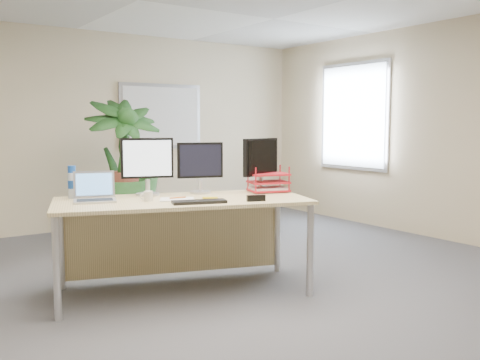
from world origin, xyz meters
TOP-DOWN VIEW (x-y plane):
  - floor at (0.00, 0.00)m, footprint 8.00×8.00m
  - back_wall at (0.00, 4.00)m, footprint 7.00×0.04m
  - whiteboard at (1.20, 3.97)m, footprint 1.30×0.04m
  - window at (3.47, 2.30)m, footprint 0.04×1.30m
  - desk at (-0.15, 0.87)m, footprint 2.28×1.50m
  - floor_plant at (0.08, 2.76)m, footprint 0.85×0.85m
  - monitor_left at (-0.34, 1.13)m, footprint 0.45×0.21m
  - monitor_right at (0.13, 0.99)m, footprint 0.41×0.19m
  - monitor_dark at (0.65, 0.77)m, footprint 0.45×0.20m
  - laptop at (-0.84, 1.07)m, footprint 0.41×0.38m
  - keyboard at (-0.19, 0.47)m, footprint 0.45×0.27m
  - coffee_mug at (-0.48, 0.81)m, footprint 0.11×0.07m
  - spiral_notebook at (-0.26, 0.72)m, footprint 0.34×0.32m
  - orange_pen at (-0.24, 0.74)m, footprint 0.14×0.02m
  - yellow_highlighter at (0.02, 0.64)m, footprint 0.12×0.08m
  - water_bottle at (-0.94, 1.33)m, footprint 0.07×0.07m
  - letter_tray at (0.70, 0.73)m, footprint 0.42×0.37m
  - stapler at (0.25, 0.30)m, footprint 0.16×0.09m

SIDE VIEW (x-z plane):
  - floor at x=0.00m, z-range 0.00..0.00m
  - desk at x=-0.15m, z-range 0.23..1.04m
  - floor_plant at x=0.08m, z-range 0.00..1.50m
  - spiral_notebook at x=-0.26m, z-range 0.81..0.82m
  - yellow_highlighter at x=0.02m, z-range 0.81..0.83m
  - keyboard at x=-0.19m, z-range 0.81..0.83m
  - orange_pen at x=-0.24m, z-range 0.82..0.83m
  - stapler at x=0.25m, z-range 0.81..0.86m
  - coffee_mug at x=-0.48m, z-range 0.81..0.89m
  - laptop at x=-0.84m, z-range 0.75..0.99m
  - letter_tray at x=0.70m, z-range 0.80..0.97m
  - water_bottle at x=-0.94m, z-range 0.80..1.08m
  - monitor_right at x=0.13m, z-range 0.85..1.31m
  - monitor_dark at x=0.65m, z-range 0.85..1.35m
  - monitor_left at x=-0.34m, z-range 0.85..1.36m
  - back_wall at x=0.00m, z-range 0.00..2.70m
  - whiteboard at x=1.20m, z-range 1.07..2.02m
  - window at x=3.47m, z-range 0.77..2.33m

